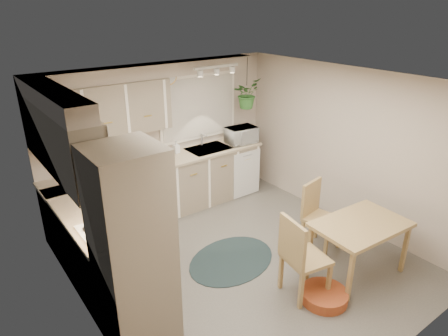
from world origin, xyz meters
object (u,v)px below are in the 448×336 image
Objects in this scene: chair_left at (306,256)px; pet_bed at (324,296)px; chair_back at (323,217)px; microwave at (241,133)px; braided_rug at (232,260)px; dining_table at (357,248)px.

pet_bed is (0.09, -0.24, -0.46)m from chair_left.
pet_bed is at bearing 32.71° from chair_back.
pet_bed is 3.23m from microwave.
braided_rug is at bearing -153.71° from chair_left.
chair_left reaches higher than chair_back.
chair_back is 1.77× the size of pet_bed.
chair_back is 2.21m from microwave.
dining_table is 2.10× the size of pet_bed.
chair_left is at bearing -73.84° from braided_rug.
braided_rug is (-1.13, 1.14, -0.36)m from dining_table.
chair_left reaches higher than pet_bed.
chair_left is 1.07× the size of chair_back.
braided_rug is 2.49× the size of microwave.
pet_bed is (-0.81, -0.76, -0.42)m from chair_back.
dining_table is at bearing -92.90° from microwave.
pet_bed is at bearing -170.64° from dining_table.
dining_table is 1.18× the size of chair_back.
chair_left is at bearing 19.53° from chair_back.
dining_table is 0.81m from pet_bed.
chair_left is 1.04m from chair_back.
dining_table is 2.22× the size of microwave.
dining_table is 1.64m from braided_rug.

